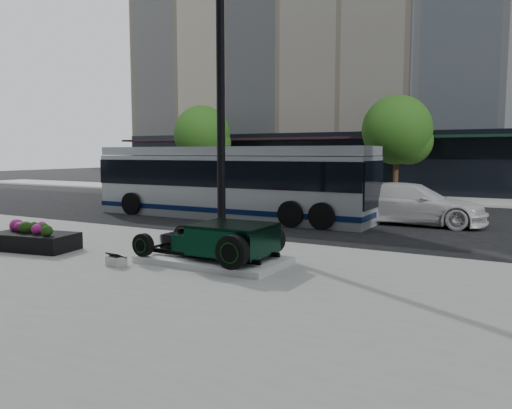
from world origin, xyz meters
The scene contains 10 objects.
ground centered at (0.00, 0.00, 0.00)m, with size 120.00×120.00×0.00m, color black.
sidewalk_far centered at (0.00, 14.00, 0.06)m, with size 70.00×4.00×0.12m, color gray.
street_trees centered at (1.15, 13.07, 3.77)m, with size 29.80×3.80×5.70m.
display_plinth centered at (1.15, -5.32, 0.20)m, with size 3.40×1.80×0.15m, color silver.
hot_rod centered at (1.48, -5.32, 0.70)m, with size 3.22×2.00×0.81m.
info_plaque centered at (-0.63, -6.64, 0.24)m, with size 0.42×0.33×0.31m.
lamppost centered at (-0.32, -2.69, 3.81)m, with size 0.44×0.44×7.98m.
flower_planter centered at (-3.92, -6.30, 0.39)m, with size 2.40×1.48×0.73m.
transit_bus centered at (-3.34, 2.65, 1.49)m, with size 12.12×2.88×2.92m.
white_sedan centered at (3.69, 4.27, 0.77)m, with size 2.17×5.33×1.55m, color silver.
Camera 1 is at (7.57, -14.88, 2.70)m, focal length 35.00 mm.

